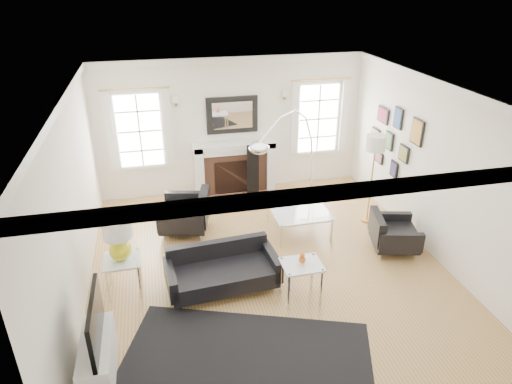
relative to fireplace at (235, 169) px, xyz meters
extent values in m
plane|color=olive|center=(0.00, -2.79, -0.54)|extent=(6.00, 6.00, 0.00)
cube|color=white|center=(0.00, 0.21, 0.86)|extent=(5.50, 0.04, 2.80)
cube|color=white|center=(0.00, -5.79, 0.86)|extent=(5.50, 0.04, 2.80)
cube|color=white|center=(-2.75, -2.79, 0.86)|extent=(0.04, 6.00, 2.80)
cube|color=white|center=(2.75, -2.79, 0.86)|extent=(0.04, 6.00, 2.80)
cube|color=white|center=(0.00, -2.79, 2.26)|extent=(5.50, 6.00, 0.02)
cube|color=white|center=(0.00, -2.79, 2.20)|extent=(5.50, 6.00, 0.12)
cube|color=white|center=(-0.75, 0.01, 0.01)|extent=(0.18, 0.38, 1.10)
cube|color=white|center=(0.75, 0.01, 0.01)|extent=(0.18, 0.38, 1.10)
cube|color=white|center=(0.00, 0.01, 0.51)|extent=(1.70, 0.38, 0.12)
cube|color=white|center=(0.00, 0.01, 0.41)|extent=(1.50, 0.34, 0.10)
cube|color=brown|center=(0.00, 0.03, -0.09)|extent=(1.30, 0.30, 0.90)
cube|color=black|center=(0.00, -0.07, -0.16)|extent=(0.90, 0.10, 0.76)
cube|color=brown|center=(0.00, -0.24, -0.52)|extent=(1.70, 0.50, 0.04)
cube|color=black|center=(0.00, 0.17, 1.11)|extent=(1.05, 0.06, 0.75)
cube|color=white|center=(0.00, 0.13, 1.11)|extent=(0.82, 0.02, 0.55)
cube|color=white|center=(-1.85, 0.18, 0.91)|extent=(1.00, 0.05, 1.60)
cube|color=white|center=(-1.85, 0.15, 0.91)|extent=(0.84, 0.02, 1.44)
cube|color=white|center=(-2.40, 0.08, 0.96)|extent=(0.14, 0.05, 1.55)
cube|color=white|center=(-1.30, 0.08, 0.96)|extent=(0.14, 0.05, 1.55)
cube|color=white|center=(1.85, 0.18, 0.91)|extent=(1.00, 0.05, 1.60)
cube|color=white|center=(1.85, 0.15, 0.91)|extent=(0.84, 0.02, 1.44)
cube|color=white|center=(1.30, 0.08, 0.96)|extent=(0.14, 0.05, 1.55)
cube|color=white|center=(2.40, 0.08, 0.96)|extent=(0.14, 0.05, 1.55)
cube|color=black|center=(2.72, -2.19, 1.31)|extent=(0.03, 0.34, 0.44)
cube|color=#C18333|center=(2.70, -2.19, 1.31)|extent=(0.01, 0.29, 0.39)
cube|color=black|center=(2.72, -1.54, 1.36)|extent=(0.03, 0.28, 0.38)
cube|color=#2F4A81|center=(2.70, -1.54, 1.36)|extent=(0.01, 0.23, 0.33)
cube|color=black|center=(2.72, -0.99, 1.26)|extent=(0.03, 0.40, 0.30)
cube|color=#9F3045|center=(2.70, -0.99, 1.26)|extent=(0.01, 0.35, 0.25)
cube|color=black|center=(2.72, -1.89, 0.81)|extent=(0.03, 0.30, 0.30)
cube|color=olive|center=(2.70, -1.89, 0.81)|extent=(0.01, 0.25, 0.25)
cube|color=black|center=(2.72, -1.34, 0.86)|extent=(0.03, 0.26, 0.34)
cube|color=#508552|center=(2.70, -1.34, 0.86)|extent=(0.01, 0.21, 0.29)
cube|color=black|center=(2.72, -0.79, 0.81)|extent=(0.03, 0.32, 0.24)
cube|color=tan|center=(2.70, -0.79, 0.81)|extent=(0.01, 0.27, 0.19)
cube|color=black|center=(2.72, -1.64, 0.41)|extent=(0.03, 0.24, 0.30)
cube|color=#3B3061|center=(2.70, -1.64, 0.41)|extent=(0.01, 0.19, 0.25)
cube|color=black|center=(2.72, -1.04, 0.41)|extent=(0.03, 0.28, 0.22)
cube|color=#91556B|center=(2.70, -1.04, 0.41)|extent=(0.01, 0.23, 0.17)
cube|color=white|center=(-2.45, -4.49, -0.29)|extent=(0.35, 1.00, 0.50)
cube|color=black|center=(-2.40, -4.49, 0.26)|extent=(0.05, 1.00, 0.58)
cube|color=black|center=(-0.79, -3.23, -0.30)|extent=(1.60, 0.85, 0.26)
cube|color=black|center=(-0.82, -2.91, -0.11)|extent=(1.55, 0.24, 0.43)
cube|color=black|center=(-1.54, -3.29, -0.20)|extent=(0.18, 0.74, 0.33)
cube|color=black|center=(-0.04, -3.17, -0.20)|extent=(0.18, 0.74, 0.33)
cube|color=black|center=(-1.19, -1.40, -0.26)|extent=(0.97, 0.97, 0.30)
cube|color=black|center=(-0.84, -1.48, -0.04)|extent=(0.32, 0.82, 0.50)
cube|color=black|center=(-1.10, -1.01, -0.14)|extent=(0.81, 0.30, 0.38)
cube|color=black|center=(-1.29, -1.79, -0.14)|extent=(0.81, 0.30, 0.38)
cube|color=black|center=(2.20, -2.82, -0.30)|extent=(0.85, 0.85, 0.26)
cube|color=black|center=(1.89, -2.74, -0.10)|extent=(0.29, 0.71, 0.44)
cube|color=black|center=(2.12, -3.16, -0.19)|extent=(0.71, 0.27, 0.33)
cube|color=black|center=(2.28, -2.47, -0.19)|extent=(0.71, 0.27, 0.33)
cube|color=silver|center=(0.81, -1.87, -0.11)|extent=(0.99, 0.99, 0.02)
cylinder|color=silver|center=(0.36, -2.33, -0.32)|extent=(0.04, 0.04, 0.44)
cylinder|color=silver|center=(1.27, -2.33, -0.32)|extent=(0.04, 0.04, 0.44)
cylinder|color=silver|center=(0.36, -1.42, -0.32)|extent=(0.04, 0.04, 0.44)
cylinder|color=silver|center=(1.27, -1.42, -0.32)|extent=(0.04, 0.04, 0.44)
cube|color=silver|center=(-2.20, -2.96, 0.01)|extent=(0.51, 0.51, 0.02)
cylinder|color=silver|center=(-2.42, -3.17, -0.26)|extent=(0.04, 0.04, 0.57)
cylinder|color=silver|center=(-1.98, -3.17, -0.26)|extent=(0.04, 0.04, 0.57)
cylinder|color=silver|center=(-2.42, -2.74, -0.26)|extent=(0.04, 0.04, 0.57)
cylinder|color=silver|center=(-1.98, -2.74, -0.26)|extent=(0.04, 0.04, 0.57)
cube|color=silver|center=(0.25, -3.71, 0.06)|extent=(0.55, 0.47, 0.02)
cylinder|color=silver|center=(0.02, -3.90, -0.24)|extent=(0.04, 0.04, 0.61)
cylinder|color=silver|center=(0.49, -3.90, -0.24)|extent=(0.04, 0.04, 0.61)
cylinder|color=silver|center=(0.02, -3.52, -0.24)|extent=(0.04, 0.04, 0.61)
cylinder|color=silver|center=(0.49, -3.52, -0.24)|extent=(0.04, 0.04, 0.61)
sphere|color=yellow|center=(-2.20, -2.96, 0.18)|extent=(0.31, 0.31, 0.31)
cylinder|color=yellow|center=(-2.20, -2.96, 0.33)|extent=(0.04, 0.04, 0.12)
cylinder|color=white|center=(-2.20, -2.96, 0.54)|extent=(0.41, 0.41, 0.29)
sphere|color=#C65519|center=(0.25, -3.71, 0.14)|extent=(0.10, 0.10, 0.10)
sphere|color=#C65519|center=(0.25, -3.71, 0.21)|extent=(0.07, 0.07, 0.07)
cube|color=white|center=(1.32, -1.07, -0.45)|extent=(0.24, 0.38, 0.19)
ellipsoid|color=silver|center=(-0.01, -2.20, 1.25)|extent=(0.32, 0.32, 0.19)
cylinder|color=#B28B3D|center=(2.20, -1.80, -0.53)|extent=(0.22, 0.22, 0.03)
cylinder|color=#B28B3D|center=(2.20, -1.80, 0.21)|extent=(0.03, 0.03, 1.51)
cylinder|color=white|center=(2.20, -1.80, 1.02)|extent=(0.34, 0.34, 0.28)
cube|color=black|center=(0.29, -0.43, 0.03)|extent=(0.27, 0.27, 1.15)
camera|label=1|loc=(-1.55, -8.69, 3.73)|focal=32.00mm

